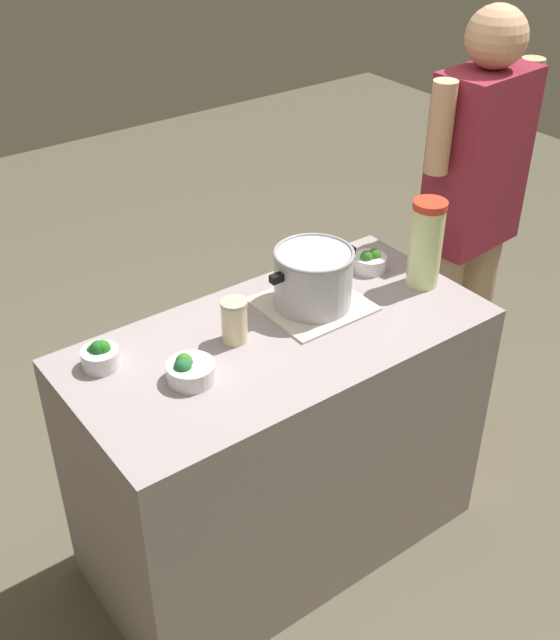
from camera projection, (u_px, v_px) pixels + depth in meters
name	position (u px, v px, depth m)	size (l,w,h in m)	color
ground_plane	(280.00, 536.00, 2.77)	(8.00, 8.00, 0.00)	brown
counter_slab	(280.00, 445.00, 2.53)	(1.26, 0.62, 0.87)	gray
dish_cloth	(313.00, 304.00, 2.41)	(0.31, 0.30, 0.01)	beige
cooking_pot	(313.00, 277.00, 2.36)	(0.31, 0.24, 0.18)	#B7B7BC
lemonade_pitcher	(426.00, 243.00, 2.44)	(0.11, 0.11, 0.29)	#E0F0A4
mason_jar	(234.00, 321.00, 2.23)	(0.08, 0.08, 0.13)	beige
broccoli_bowl_front	(189.00, 371.00, 2.09)	(0.13, 0.13, 0.08)	silver
broccoli_bowl_center	(370.00, 261.00, 2.58)	(0.11, 0.11, 0.08)	silver
broccoli_bowl_back	(100.00, 356.00, 2.14)	(0.10, 0.10, 0.08)	silver
person_cook	(470.00, 219.00, 2.81)	(0.50, 0.23, 1.64)	tan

